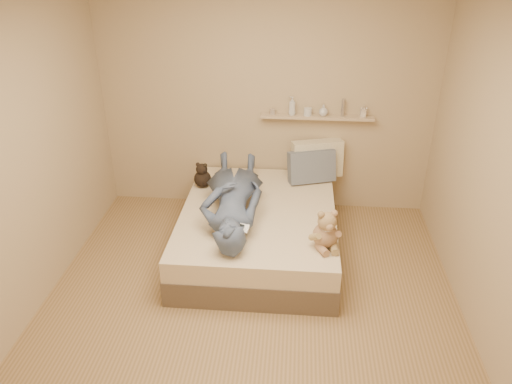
# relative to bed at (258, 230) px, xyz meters

# --- Properties ---
(room) EXTENTS (3.80, 3.80, 3.80)m
(room) POSITION_rel_bed_xyz_m (0.00, -0.93, 1.08)
(room) COLOR #97774E
(room) RESTS_ON ground
(bed) EXTENTS (1.50, 1.90, 0.45)m
(bed) POSITION_rel_bed_xyz_m (0.00, 0.00, 0.00)
(bed) COLOR brown
(bed) RESTS_ON floor
(game_console) EXTENTS (0.19, 0.13, 0.06)m
(game_console) POSITION_rel_bed_xyz_m (-0.12, -0.57, 0.38)
(game_console) COLOR silver
(game_console) RESTS_ON bed
(teddy_bear) EXTENTS (0.29, 0.30, 0.36)m
(teddy_bear) POSITION_rel_bed_xyz_m (0.62, -0.58, 0.38)
(teddy_bear) COLOR #9F7A57
(teddy_bear) RESTS_ON bed
(dark_plush) EXTENTS (0.18, 0.18, 0.28)m
(dark_plush) POSITION_rel_bed_xyz_m (-0.63, 0.45, 0.35)
(dark_plush) COLOR black
(dark_plush) RESTS_ON bed
(pillow_cream) EXTENTS (0.58, 0.33, 0.41)m
(pillow_cream) POSITION_rel_bed_xyz_m (0.57, 0.83, 0.43)
(pillow_cream) COLOR #F0E6BE
(pillow_cream) RESTS_ON bed
(pillow_grey) EXTENTS (0.54, 0.36, 0.36)m
(pillow_grey) POSITION_rel_bed_xyz_m (0.51, 0.69, 0.40)
(pillow_grey) COLOR slate
(pillow_grey) RESTS_ON bed
(person) EXTENTS (0.69, 1.62, 0.38)m
(person) POSITION_rel_bed_xyz_m (-0.24, -0.08, 0.42)
(person) COLOR #495372
(person) RESTS_ON bed
(wall_shelf) EXTENTS (1.20, 0.12, 0.03)m
(wall_shelf) POSITION_rel_bed_xyz_m (0.55, 0.91, 0.88)
(wall_shelf) COLOR tan
(wall_shelf) RESTS_ON wall_back
(shelf_bottles) EXTENTS (1.03, 0.12, 0.20)m
(shelf_bottles) POSITION_rel_bed_xyz_m (0.52, 0.91, 0.96)
(shelf_bottles) COLOR #AA9C91
(shelf_bottles) RESTS_ON wall_shelf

